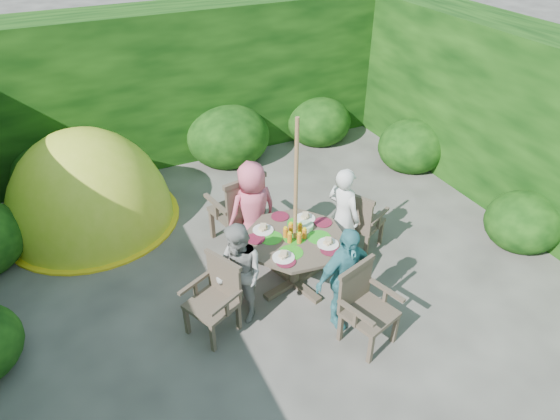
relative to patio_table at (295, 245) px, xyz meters
name	(u,v)px	position (x,y,z in m)	size (l,w,h in m)	color
ground	(280,285)	(-0.17, 0.05, -0.60)	(60.00, 60.00, 0.00)	#413E3A
hedge_enclosure	(236,149)	(-0.17, 1.38, 0.65)	(9.00, 9.00, 2.50)	black
patio_table	(295,245)	(0.00, 0.00, 0.00)	(1.49, 1.49, 0.85)	#403529
parasol_pole	(295,210)	(0.00, 0.00, 0.50)	(0.04, 0.04, 2.20)	brown
garden_chair_right	(359,220)	(1.07, 0.26, -0.13)	(0.66, 0.68, 0.88)	#403529
garden_chair_left	(216,296)	(-1.08, -0.27, -0.14)	(0.63, 0.66, 0.86)	#403529
garden_chair_back	(239,209)	(-0.29, 1.05, -0.04)	(0.72, 0.67, 1.05)	#403529
garden_chair_front	(364,305)	(0.27, -1.07, -0.13)	(0.64, 0.60, 0.88)	#403529
child_right	(343,216)	(0.77, 0.20, 0.06)	(0.48, 0.32, 1.32)	white
child_left	(239,274)	(-0.78, -0.21, 0.01)	(0.59, 0.46, 1.22)	gray
child_back	(253,211)	(-0.21, 0.77, 0.07)	(0.66, 0.43, 1.34)	#E15D78
child_front	(345,278)	(0.20, -0.78, 0.03)	(0.74, 0.31, 1.26)	teal
dome_tent	(95,221)	(-2.03, 2.44, -0.60)	(2.46, 2.46, 2.79)	#BED529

